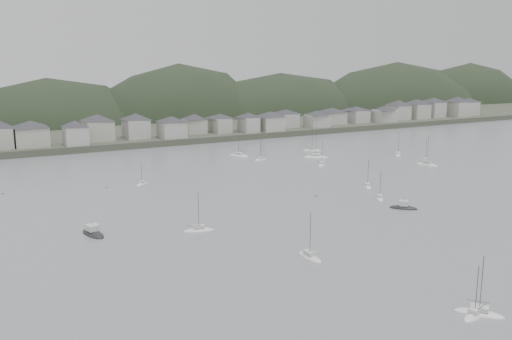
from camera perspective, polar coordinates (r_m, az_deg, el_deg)
ground at (r=118.91m, az=17.92°, el=-9.13°), size 900.00×900.00×0.00m
far_shore_land at (r=381.40m, az=-16.20°, el=5.06°), size 900.00×250.00×3.00m
forested_ridge at (r=359.37m, az=-14.43°, el=2.74°), size 851.55×103.94×102.57m
waterfront_town at (r=292.66m, az=-1.55°, el=5.13°), size 451.48×28.46×12.92m
sailboat_lead at (r=249.32m, az=5.79°, el=2.01°), size 8.12×7.33×11.38m
moored_fleet at (r=165.33m, az=-2.03°, el=-2.75°), size 265.19×176.60×13.92m
motor_launch_near at (r=158.12m, az=14.94°, el=-3.75°), size 7.24×7.48×3.84m
motor_launch_far at (r=136.28m, az=-16.42°, el=-6.28°), size 5.12×9.68×4.17m
mooring_buoys at (r=147.97m, az=-7.30°, el=-4.55°), size 109.96×106.13×0.70m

